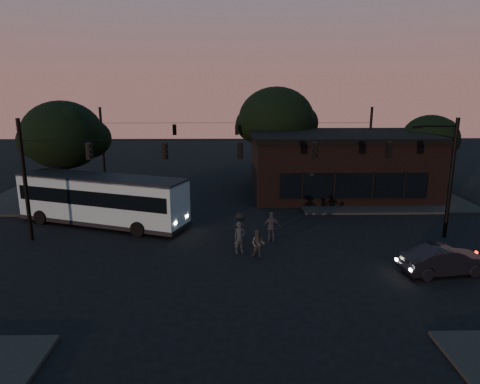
{
  "coord_description": "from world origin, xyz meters",
  "views": [
    {
      "loc": [
        -0.49,
        -21.49,
        9.13
      ],
      "look_at": [
        0.0,
        4.0,
        3.0
      ],
      "focal_mm": 32.0,
      "sensor_mm": 36.0,
      "label": 1
    }
  ],
  "objects_px": {
    "building": "(338,163)",
    "pedestrian_b": "(258,244)",
    "car": "(445,260)",
    "pedestrian_d": "(241,228)",
    "bus": "(102,198)",
    "pedestrian_c": "(272,227)",
    "pedestrian_a": "(240,238)"
  },
  "relations": [
    {
      "from": "building",
      "to": "bus",
      "type": "bearing_deg",
      "value": -154.0
    },
    {
      "from": "car",
      "to": "building",
      "type": "bearing_deg",
      "value": -4.57
    },
    {
      "from": "building",
      "to": "bus",
      "type": "xyz_separation_m",
      "value": [
        -18.4,
        -8.97,
        -0.79
      ]
    },
    {
      "from": "building",
      "to": "pedestrian_b",
      "type": "xyz_separation_m",
      "value": [
        -8.06,
        -15.13,
        -1.91
      ]
    },
    {
      "from": "building",
      "to": "pedestrian_b",
      "type": "distance_m",
      "value": 17.25
    },
    {
      "from": "car",
      "to": "pedestrian_b",
      "type": "xyz_separation_m",
      "value": [
        -9.32,
        2.33,
        0.06
      ]
    },
    {
      "from": "building",
      "to": "car",
      "type": "distance_m",
      "value": 17.62
    },
    {
      "from": "pedestrian_c",
      "to": "pedestrian_d",
      "type": "xyz_separation_m",
      "value": [
        -1.91,
        -0.12,
        0.01
      ]
    },
    {
      "from": "building",
      "to": "pedestrian_c",
      "type": "bearing_deg",
      "value": -119.28
    },
    {
      "from": "pedestrian_a",
      "to": "pedestrian_c",
      "type": "distance_m",
      "value": 2.7
    },
    {
      "from": "pedestrian_c",
      "to": "pedestrian_d",
      "type": "height_order",
      "value": "pedestrian_d"
    },
    {
      "from": "pedestrian_b",
      "to": "car",
      "type": "bearing_deg",
      "value": 3.17
    },
    {
      "from": "bus",
      "to": "pedestrian_c",
      "type": "height_order",
      "value": "bus"
    },
    {
      "from": "car",
      "to": "pedestrian_d",
      "type": "height_order",
      "value": "pedestrian_d"
    },
    {
      "from": "bus",
      "to": "car",
      "type": "distance_m",
      "value": 21.44
    },
    {
      "from": "pedestrian_a",
      "to": "pedestrian_b",
      "type": "distance_m",
      "value": 1.24
    },
    {
      "from": "pedestrian_b",
      "to": "pedestrian_c",
      "type": "distance_m",
      "value": 2.72
    },
    {
      "from": "bus",
      "to": "pedestrian_c",
      "type": "xyz_separation_m",
      "value": [
        11.33,
        -3.64,
        -0.97
      ]
    },
    {
      "from": "bus",
      "to": "car",
      "type": "relative_size",
      "value": 2.78
    },
    {
      "from": "car",
      "to": "pedestrian_c",
      "type": "xyz_separation_m",
      "value": [
        -8.33,
        4.86,
        0.21
      ]
    },
    {
      "from": "pedestrian_d",
      "to": "pedestrian_a",
      "type": "bearing_deg",
      "value": 102.53
    },
    {
      "from": "pedestrian_a",
      "to": "pedestrian_b",
      "type": "bearing_deg",
      "value": -55.76
    },
    {
      "from": "building",
      "to": "pedestrian_d",
      "type": "xyz_separation_m",
      "value": [
        -8.98,
        -12.72,
        -1.76
      ]
    },
    {
      "from": "bus",
      "to": "pedestrian_c",
      "type": "relative_size",
      "value": 6.54
    },
    {
      "from": "bus",
      "to": "pedestrian_b",
      "type": "height_order",
      "value": "bus"
    },
    {
      "from": "pedestrian_b",
      "to": "building",
      "type": "bearing_deg",
      "value": 79.21
    },
    {
      "from": "pedestrian_a",
      "to": "pedestrian_c",
      "type": "bearing_deg",
      "value": 21.89
    },
    {
      "from": "pedestrian_d",
      "to": "pedestrian_b",
      "type": "bearing_deg",
      "value": 126.28
    },
    {
      "from": "building",
      "to": "pedestrian_b",
      "type": "height_order",
      "value": "building"
    },
    {
      "from": "pedestrian_b",
      "to": "bus",
      "type": "bearing_deg",
      "value": 166.43
    },
    {
      "from": "car",
      "to": "pedestrian_d",
      "type": "relative_size",
      "value": 2.33
    },
    {
      "from": "pedestrian_b",
      "to": "pedestrian_d",
      "type": "xyz_separation_m",
      "value": [
        -0.92,
        2.41,
        0.16
      ]
    }
  ]
}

